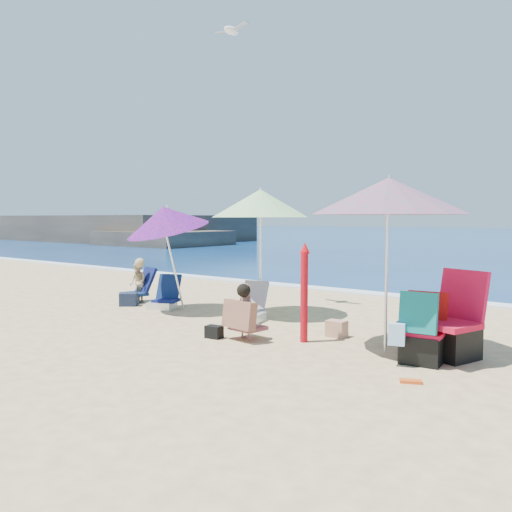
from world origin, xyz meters
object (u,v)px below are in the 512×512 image
Objects in this scene: camp_chair_right at (421,337)px; person_center at (244,312)px; camp_chair_left at (450,332)px; chair_navy at (165,300)px; seagull at (231,31)px; furled_umbrella at (304,287)px; umbrella_turquoise at (389,196)px; umbrella_blue at (166,219)px; chair_rainbow at (250,310)px; umbrella_striped at (260,203)px; person_left at (139,282)px.

camp_chair_right is 2.45m from person_center.
camp_chair_left reaches higher than camp_chair_right.
seagull reaches higher than chair_navy.
chair_navy is 5.28m from camp_chair_right.
furled_umbrella reaches higher than camp_chair_left.
umbrella_turquoise is 1.09× the size of umbrella_blue.
chair_navy is (-0.26, 0.19, -1.54)m from umbrella_blue.
chair_rainbow is 3.48m from camp_chair_left.
umbrella_turquoise is 2.82× the size of person_center.
person_center is (0.95, -1.65, -1.59)m from umbrella_striped.
umbrella_turquoise is 1.64× the size of furled_umbrella.
camp_chair_left is 1.35× the size of person_center.
umbrella_blue reaches higher than camp_chair_left.
seagull reaches higher than person_center.
seagull is at bearing 53.37° from chair_navy.
furled_umbrella is (-1.11, -0.22, -1.24)m from umbrella_turquoise.
furled_umbrella is at bearing -168.79° from umbrella_turquoise.
furled_umbrella reaches higher than person_left.
chair_navy is at bearing 172.01° from camp_chair_right.
umbrella_striped is at bearing 158.76° from camp_chair_right.
camp_chair_left is at bearing 64.75° from camp_chair_right.
umbrella_turquoise reaches higher than camp_chair_right.
furled_umbrella is at bearing -26.65° from chair_rainbow.
umbrella_blue reaches higher than camp_chair_right.
chair_rainbow is 0.86× the size of seagull.
person_center is 5.70m from seagull.
umbrella_blue reaches higher than person_left.
seagull reaches higher than umbrella_turquoise.
umbrella_blue reaches higher than chair_rainbow.
furled_umbrella is at bearing -169.02° from camp_chair_left.
umbrella_turquoise is 5.29m from seagull.
umbrella_striped is 2.65m from chair_navy.
chair_navy is (-1.85, -0.58, -1.81)m from umbrella_striped.
camp_chair_right reaches higher than person_center.
person_left is (-6.22, 0.94, 0.09)m from camp_chair_right.
umbrella_striped is 2.50× the size of person_left.
person_center is at bearing -19.15° from umbrella_blue.
chair_rainbow is at bearing 173.04° from camp_chair_left.
camp_chair_left is at bearing -1.23° from umbrella_blue.
chair_navy and chair_rainbow have the same top height.
umbrella_turquoise is 5.03m from chair_navy.
umbrella_blue is 3.00m from person_center.
camp_chair_right is (3.24, -0.86, 0.15)m from chair_rainbow.
camp_chair_right is (-0.21, -0.44, -0.01)m from camp_chair_left.
person_left is at bearing 178.44° from chair_rainbow.
camp_chair_left is 1.24× the size of camp_chair_right.
umbrella_turquoise is at bearing -6.51° from person_left.
umbrella_turquoise is at bearing -5.41° from chair_navy.
camp_chair_right is at bearing -7.99° from chair_navy.
camp_chair_left is 2.74m from person_center.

